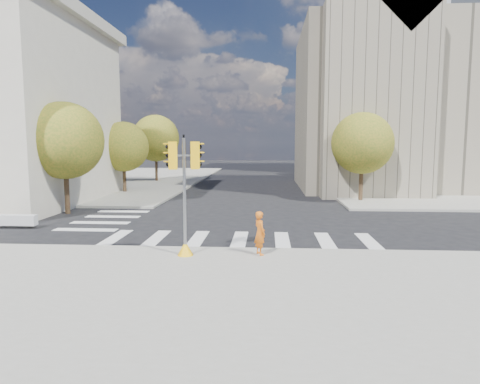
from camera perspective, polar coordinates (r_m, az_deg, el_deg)
name	(u,v)px	position (r m, az deg, el deg)	size (l,w,h in m)	color
ground	(245,230)	(20.25, 0.62, -5.07)	(160.00, 160.00, 0.00)	black
sidewalk_near	(217,329)	(9.74, -3.04, -17.81)	(30.00, 14.00, 0.15)	gray
sidewalk_far_right	(449,181)	(49.73, 26.07, 1.29)	(28.00, 40.00, 0.15)	gray
sidewalk_far_left	(77,179)	(50.57, -20.94, 1.61)	(28.00, 40.00, 0.15)	gray
civic_building	(435,106)	(41.67, 24.52, 10.38)	(26.00, 16.00, 19.39)	gray
office_tower	(421,63)	(66.16, 22.98, 15.58)	(20.00, 18.00, 30.00)	#9EA0A3
tree_lw_near	(65,141)	(26.46, -22.35, 6.34)	(4.40, 4.40, 6.41)	#382616
tree_lw_mid	(124,147)	(35.73, -15.27, 5.84)	(4.00, 4.00, 5.77)	#382616
tree_lw_far	(156,138)	(45.31, -11.17, 7.04)	(4.80, 4.80, 6.95)	#382616
tree_re_near	(362,143)	(30.49, 15.98, 6.27)	(4.20, 4.20, 6.16)	#382616
tree_re_mid	(335,140)	(42.30, 12.54, 6.80)	(4.60, 4.60, 6.66)	#382616
tree_re_far	(320,144)	(54.19, 10.58, 6.25)	(4.00, 4.00, 5.88)	#382616
lamp_near	(358,136)	(34.51, 15.42, 7.17)	(0.35, 0.18, 8.11)	black
lamp_far	(331,138)	(48.31, 12.05, 7.03)	(0.35, 0.18, 8.11)	black
traffic_signal	(185,205)	(14.99, -7.39, -1.80)	(1.08, 0.56, 4.22)	yellow
photographer	(260,233)	(15.16, 2.66, -5.47)	(0.57, 0.37, 1.56)	orange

